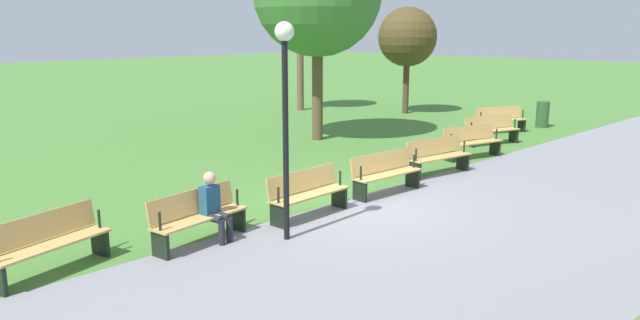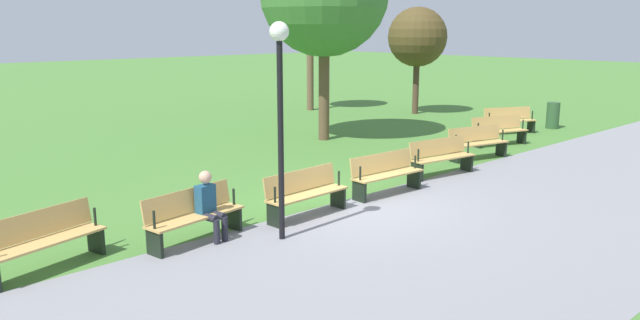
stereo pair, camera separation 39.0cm
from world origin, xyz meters
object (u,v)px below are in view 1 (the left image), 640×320
person_seated (214,205)px  tree_1 (300,1)px  bench_7 (48,242)px  lamp_post (285,89)px  tree_2 (407,37)px  bench_2 (472,141)px  trash_bin (542,114)px  bench_6 (198,216)px  bench_1 (491,129)px  bench_5 (308,192)px  bench_0 (500,119)px  bench_3 (438,155)px  bench_4 (385,172)px

person_seated → tree_1: (-12.54, -11.33, 4.03)m
tree_1 → bench_7: bearing=35.5°
lamp_post → bench_7: bearing=-21.8°
tree_1 → tree_2: bearing=122.5°
bench_2 → lamp_post: lamp_post is taller
lamp_post → trash_bin: (-14.65, -2.45, -2.11)m
tree_1 → bench_6: bearing=41.3°
tree_1 → lamp_post: size_ratio=1.64×
bench_7 → lamp_post: lamp_post is taller
bench_2 → lamp_post: size_ratio=0.52×
bench_7 → trash_bin: bearing=169.2°
bench_1 → tree_2: bearing=-101.2°
bench_5 → tree_1: (-10.47, -11.45, 4.20)m
bench_6 → tree_1: (-12.80, -11.22, 4.20)m
bench_6 → person_seated: (-0.25, 0.11, 0.16)m
bench_1 → bench_6: bearing=25.4°
bench_2 → bench_6: size_ratio=1.01×
bench_0 → lamp_post: (12.53, 2.96, 2.11)m
bench_7 → trash_bin: 18.15m
bench_3 → tree_1: 13.31m
bench_6 → bench_7: bearing=-19.7°
bench_3 → tree_1: bearing=-108.8°
tree_1 → bench_5: bearing=47.6°
tree_2 → lamp_post: tree_2 is taller
person_seated → lamp_post: (-0.92, 0.82, 1.95)m
person_seated → lamp_post: bearing=129.8°
bench_4 → tree_2: 13.30m
bench_6 → tree_1: bearing=-147.2°
bench_4 → bench_7: 7.00m
bench_6 → tree_2: 17.16m
bench_6 → lamp_post: lamp_post is taller
bench_4 → tree_1: size_ratio=0.31×
bench_0 → bench_7: (16.00, 1.58, 0.00)m
bench_0 → lamp_post: 13.04m
lamp_post → tree_1: bearing=-133.7°
bench_4 → tree_1: 14.66m
bench_4 → tree_2: tree_2 is taller
bench_4 → lamp_post: (3.50, 0.70, 2.11)m
bench_7 → lamp_post: 4.29m
bench_6 → tree_1: size_ratio=0.31×
bench_6 → tree_2: (-15.27, -7.34, 2.70)m
bench_4 → bench_6: (4.67, -0.23, 0.00)m
person_seated → trash_bin: 15.66m
bench_1 → bench_4: (6.87, 1.37, 0.00)m
bench_4 → person_seated: bearing=1.2°
bench_2 → tree_1: size_ratio=0.31×
person_seated → trash_bin: person_seated is taller
bench_6 → bench_3: bearing=171.5°
bench_3 → bench_5: size_ratio=1.02×
person_seated → tree_1: tree_1 is taller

